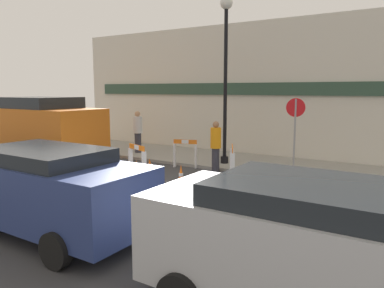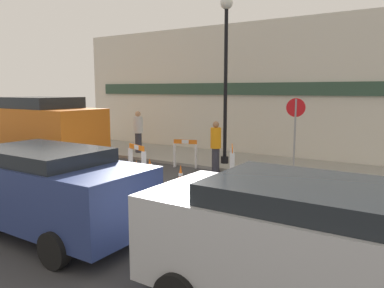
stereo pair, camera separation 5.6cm
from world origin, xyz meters
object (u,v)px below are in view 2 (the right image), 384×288
object	(u,v)px
parked_car_2	(302,242)
work_van	(41,129)
stop_sign	(295,123)
parked_car_1	(43,185)
streetlamp_post	(226,59)
person_worker	(216,145)
person_pedestrian	(138,131)

from	to	relation	value
parked_car_2	work_van	distance (m)	11.27
stop_sign	parked_car_2	size ratio (longest dim) A/B	0.61
parked_car_1	work_van	world-z (taller)	work_van
streetlamp_post	person_worker	distance (m)	3.12
streetlamp_post	work_van	xyz separation A→B (m)	(-5.48, -3.69, -2.47)
streetlamp_post	parked_car_2	bearing A→B (deg)	-56.40
streetlamp_post	stop_sign	xyz separation A→B (m)	(2.59, -0.09, -2.12)
streetlamp_post	stop_sign	bearing A→B (deg)	-2.04
parked_car_2	streetlamp_post	bearing A→B (deg)	123.60
parked_car_2	person_worker	bearing A→B (deg)	126.51
person_worker	person_pedestrian	xyz separation A→B (m)	(-4.45, 1.21, 0.12)
parked_car_1	parked_car_2	world-z (taller)	parked_car_2
parked_car_1	parked_car_2	distance (m)	4.97
streetlamp_post	person_worker	bearing A→B (deg)	-77.49
person_pedestrian	parked_car_2	xyz separation A→B (m)	(9.27, -7.73, -0.09)
person_worker	work_van	world-z (taller)	work_van
stop_sign	person_worker	size ratio (longest dim) A/B	1.38
work_van	parked_car_1	bearing A→B (deg)	-35.23
parked_car_1	stop_sign	bearing A→B (deg)	71.81
stop_sign	parked_car_2	distance (m)	7.98
person_pedestrian	parked_car_1	world-z (taller)	person_pedestrian
parked_car_1	work_van	bearing A→B (deg)	144.77
person_worker	stop_sign	bearing A→B (deg)	139.85
work_van	person_worker	bearing A→B (deg)	24.20
stop_sign	person_worker	distance (m)	2.67
streetlamp_post	parked_car_2	size ratio (longest dim) A/B	1.48
person_pedestrian	work_van	bearing A→B (deg)	64.51
person_worker	parked_car_2	world-z (taller)	person_worker
parked_car_1	work_van	xyz separation A→B (m)	(-5.58, 3.94, 0.41)
person_worker	parked_car_2	size ratio (longest dim) A/B	0.44
parked_car_1	parked_car_2	size ratio (longest dim) A/B	1.13
streetlamp_post	person_worker	world-z (taller)	streetlamp_post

